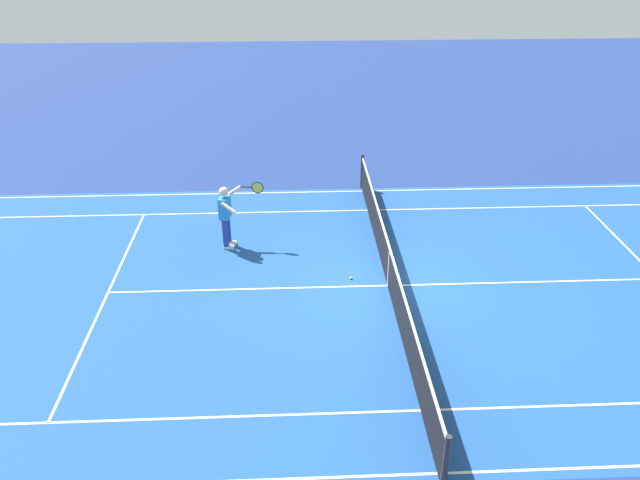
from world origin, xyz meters
TOP-DOWN VIEW (x-y plane):
  - ground_plane at (0.00, 0.00)m, footprint 60.00×60.00m
  - court_slab at (0.00, 0.00)m, footprint 24.20×11.40m
  - court_line_markings at (0.00, 0.00)m, footprint 23.85×11.05m
  - tennis_net at (0.00, 0.00)m, footprint 0.10×11.70m
  - tennis_player_near at (3.83, -2.11)m, footprint 1.14×0.77m
  - tennis_ball at (0.83, -0.32)m, footprint 0.07×0.07m

SIDE VIEW (x-z plane):
  - ground_plane at x=0.00m, z-range 0.00..0.00m
  - court_slab at x=0.00m, z-range 0.00..0.00m
  - court_line_markings at x=0.00m, z-range 0.00..0.01m
  - tennis_ball at x=0.83m, z-range 0.00..0.07m
  - tennis_net at x=0.00m, z-range -0.05..1.03m
  - tennis_player_near at x=3.83m, z-range 0.08..1.78m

